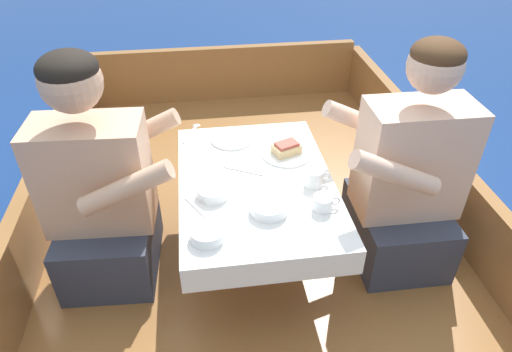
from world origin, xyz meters
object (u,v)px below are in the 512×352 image
(person_starboard, at_px, (406,183))
(sandwich, at_px, (287,148))
(coffee_cup_starboard, at_px, (314,177))
(coffee_cup_port, at_px, (323,203))
(person_port, at_px, (101,194))

(person_starboard, relative_size, sandwich, 7.49)
(person_starboard, bearing_deg, coffee_cup_starboard, 2.52)
(coffee_cup_port, bearing_deg, coffee_cup_starboard, 88.79)
(person_port, bearing_deg, coffee_cup_starboard, -3.61)
(coffee_cup_starboard, bearing_deg, sandwich, 106.01)
(person_starboard, bearing_deg, coffee_cup_port, 22.54)
(coffee_cup_port, distance_m, coffee_cup_starboard, 0.14)
(person_port, distance_m, coffee_cup_port, 0.85)
(sandwich, height_order, coffee_cup_starboard, coffee_cup_starboard)
(person_starboard, relative_size, coffee_cup_starboard, 10.07)
(person_starboard, height_order, coffee_cup_port, person_starboard)
(person_port, relative_size, coffee_cup_port, 9.76)
(person_port, distance_m, person_starboard, 1.20)
(coffee_cup_starboard, bearing_deg, person_starboard, 1.87)
(person_port, relative_size, coffee_cup_starboard, 9.94)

